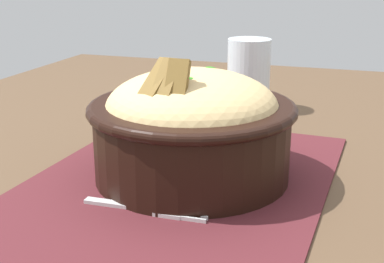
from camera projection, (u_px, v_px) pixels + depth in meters
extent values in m
cube|color=#4C3826|center=(166.00, 186.00, 0.59)|extent=(1.34, 0.97, 0.03)
cylinder|color=#412F20|center=(99.00, 200.00, 1.38)|extent=(0.04, 0.04, 0.67)
cube|color=#47191E|center=(179.00, 182.00, 0.56)|extent=(0.43, 0.32, 0.00)
cylinder|color=black|center=(192.00, 140.00, 0.56)|extent=(0.21, 0.21, 0.08)
torus|color=black|center=(192.00, 108.00, 0.55)|extent=(0.22, 0.22, 0.01)
ellipsoid|color=tan|center=(192.00, 107.00, 0.55)|extent=(0.25, 0.25, 0.08)
sphere|color=#29771C|center=(190.00, 93.00, 0.51)|extent=(0.03, 0.03, 0.03)
sphere|color=#29771C|center=(200.00, 84.00, 0.55)|extent=(0.03, 0.03, 0.03)
sphere|color=#29771C|center=(209.00, 81.00, 0.56)|extent=(0.03, 0.03, 0.03)
cylinder|color=orange|center=(175.00, 95.00, 0.52)|extent=(0.04, 0.03, 0.01)
cube|color=brown|center=(155.00, 85.00, 0.50)|extent=(0.05, 0.04, 0.05)
cube|color=brown|center=(165.00, 87.00, 0.49)|extent=(0.05, 0.03, 0.05)
cube|color=brown|center=(176.00, 88.00, 0.49)|extent=(0.03, 0.02, 0.05)
cube|color=#BBBBBB|center=(115.00, 204.00, 0.50)|extent=(0.01, 0.06, 0.00)
cube|color=#BBBBBB|center=(150.00, 209.00, 0.49)|extent=(0.01, 0.01, 0.00)
cube|color=#BBBBBB|center=(170.00, 211.00, 0.48)|extent=(0.02, 0.03, 0.00)
cube|color=#BBBBBB|center=(193.00, 220.00, 0.47)|extent=(0.00, 0.02, 0.00)
cube|color=#BBBBBB|center=(195.00, 217.00, 0.47)|extent=(0.00, 0.02, 0.00)
cube|color=#BBBBBB|center=(197.00, 214.00, 0.48)|extent=(0.00, 0.02, 0.00)
cube|color=#BBBBBB|center=(199.00, 211.00, 0.49)|extent=(0.00, 0.02, 0.00)
cylinder|color=silver|center=(249.00, 75.00, 0.82)|extent=(0.07, 0.07, 0.11)
cylinder|color=silver|center=(248.00, 90.00, 0.83)|extent=(0.06, 0.06, 0.06)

